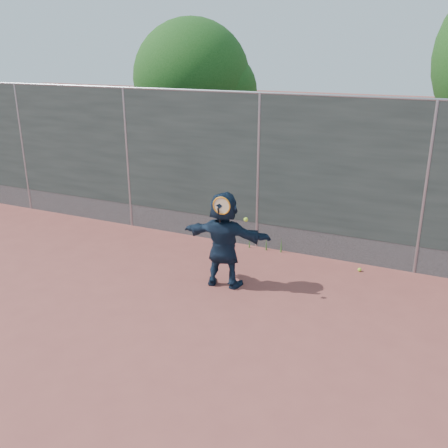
% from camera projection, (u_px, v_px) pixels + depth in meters
% --- Properties ---
extents(ground, '(80.00, 80.00, 0.00)m').
position_uv_depth(ground, '(167.00, 330.00, 7.05)').
color(ground, '#9E4C42').
rests_on(ground, ground).
extents(player, '(1.54, 0.59, 1.62)m').
position_uv_depth(player, '(224.00, 240.00, 8.15)').
color(player, '#15263B').
rests_on(player, ground).
extents(ball_ground, '(0.07, 0.07, 0.07)m').
position_uv_depth(ball_ground, '(360.00, 270.00, 8.90)').
color(ball_ground, '#ADE031').
rests_on(ball_ground, ground).
extents(fence, '(20.00, 0.06, 3.03)m').
position_uv_depth(fence, '(258.00, 169.00, 9.52)').
color(fence, '#38423D').
rests_on(fence, ground).
extents(swing_action, '(0.60, 0.14, 0.51)m').
position_uv_depth(swing_action, '(224.00, 208.00, 7.74)').
color(swing_action, orange).
rests_on(swing_action, ground).
extents(tree_left, '(3.15, 3.00, 4.53)m').
position_uv_depth(tree_left, '(198.00, 82.00, 12.80)').
color(tree_left, '#382314').
rests_on(tree_left, ground).
extents(weed_clump, '(0.68, 0.07, 0.30)m').
position_uv_depth(weed_clump, '(268.00, 244.00, 9.79)').
color(weed_clump, '#387226').
rests_on(weed_clump, ground).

